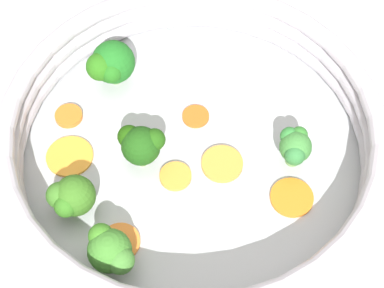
{
  "coord_description": "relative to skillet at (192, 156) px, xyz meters",
  "views": [
    {
      "loc": [
        0.08,
        0.34,
        0.56
      ],
      "look_at": [
        0.0,
        0.0,
        0.03
      ],
      "focal_mm": 60.0,
      "sensor_mm": 36.0,
      "label": 1
    }
  ],
  "objects": [
    {
      "name": "ground_plane",
      "position": [
        0.0,
        0.0,
        -0.01
      ],
      "size": [
        4.0,
        4.0,
        0.0
      ],
      "primitive_type": "plane",
      "color": "#B3B8BE"
    },
    {
      "name": "skillet",
      "position": [
        0.0,
        0.0,
        0.0
      ],
      "size": [
        0.35,
        0.35,
        0.02
      ],
      "primitive_type": "cylinder",
      "color": "#B2B5B7",
      "rests_on": "ground_plane"
    },
    {
      "name": "skillet_rim_wall",
      "position": [
        0.0,
        0.0,
        0.04
      ],
      "size": [
        0.37,
        0.37,
        0.06
      ],
      "color": "#B8B1BB",
      "rests_on": "skillet"
    },
    {
      "name": "skillet_rivet_left",
      "position": [
        -0.02,
        -0.17,
        0.01
      ],
      "size": [
        0.01,
        0.01,
        0.01
      ],
      "primitive_type": "sphere",
      "color": "#ADB9B5",
      "rests_on": "skillet"
    },
    {
      "name": "skillet_rivet_right",
      "position": [
        0.06,
        -0.16,
        0.01
      ],
      "size": [
        0.01,
        0.01,
        0.01
      ],
      "primitive_type": "sphere",
      "color": "#B5B7B7",
      "rests_on": "skillet"
    },
    {
      "name": "carrot_slice_0",
      "position": [
        -0.03,
        0.02,
        0.01
      ],
      "size": [
        0.06,
        0.06,
        0.01
      ],
      "primitive_type": "cylinder",
      "rotation": [
        0.0,
        0.0,
        4.07
      ],
      "color": "orange",
      "rests_on": "skillet"
    },
    {
      "name": "carrot_slice_1",
      "position": [
        0.02,
        0.02,
        0.01
      ],
      "size": [
        0.04,
        0.04,
        0.0
      ],
      "primitive_type": "cylinder",
      "rotation": [
        0.0,
        0.0,
        5.33
      ],
      "color": "orange",
      "rests_on": "skillet"
    },
    {
      "name": "carrot_slice_2",
      "position": [
        0.09,
        0.08,
        0.01
      ],
      "size": [
        0.05,
        0.05,
        0.0
      ],
      "primitive_type": "cylinder",
      "rotation": [
        0.0,
        0.0,
        2.07
      ],
      "color": "orange",
      "rests_on": "skillet"
    },
    {
      "name": "carrot_slice_3",
      "position": [
        -0.08,
        0.07,
        0.01
      ],
      "size": [
        0.06,
        0.06,
        0.0
      ],
      "primitive_type": "cylinder",
      "rotation": [
        0.0,
        0.0,
        4.28
      ],
      "color": "orange",
      "rests_on": "skillet"
    },
    {
      "name": "carrot_slice_4",
      "position": [
        -0.01,
        -0.04,
        0.01
      ],
      "size": [
        0.04,
        0.04,
        0.0
      ],
      "primitive_type": "cylinder",
      "rotation": [
        0.0,
        0.0,
        3.69
      ],
      "color": "orange",
      "rests_on": "skillet"
    },
    {
      "name": "carrot_slice_5",
      "position": [
        0.12,
        -0.07,
        0.01
      ],
      "size": [
        0.03,
        0.03,
        0.01
      ],
      "primitive_type": "cylinder",
      "rotation": [
        0.0,
        0.0,
        6.18
      ],
      "color": "orange",
      "rests_on": "skillet"
    },
    {
      "name": "carrot_slice_6",
      "position": [
        0.12,
        -0.02,
        0.01
      ],
      "size": [
        0.07,
        0.07,
        0.0
      ],
      "primitive_type": "cylinder",
      "rotation": [
        0.0,
        0.0,
        2.41
      ],
      "color": "orange",
      "rests_on": "skillet"
    },
    {
      "name": "broccoli_floret_0",
      "position": [
        0.1,
        0.1,
        0.04
      ],
      "size": [
        0.04,
        0.05,
        0.05
      ],
      "color": "olive",
      "rests_on": "skillet"
    },
    {
      "name": "broccoli_floret_1",
      "position": [
        -0.09,
        0.03,
        0.03
      ],
      "size": [
        0.03,
        0.04,
        0.04
      ],
      "color": "#6D984F",
      "rests_on": "skillet"
    },
    {
      "name": "broccoli_floret_2",
      "position": [
        0.06,
        -0.11,
        0.04
      ],
      "size": [
        0.05,
        0.05,
        0.05
      ],
      "color": "#789760",
      "rests_on": "skillet"
    },
    {
      "name": "broccoli_floret_3",
      "position": [
        0.12,
        0.04,
        0.03
      ],
      "size": [
        0.05,
        0.04,
        0.04
      ],
      "color": "#628955",
      "rests_on": "skillet"
    },
    {
      "name": "broccoli_floret_4",
      "position": [
        0.05,
        -0.0,
        0.04
      ],
      "size": [
        0.05,
        0.04,
        0.05
      ],
      "color": "#7F9653",
      "rests_on": "skillet"
    }
  ]
}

